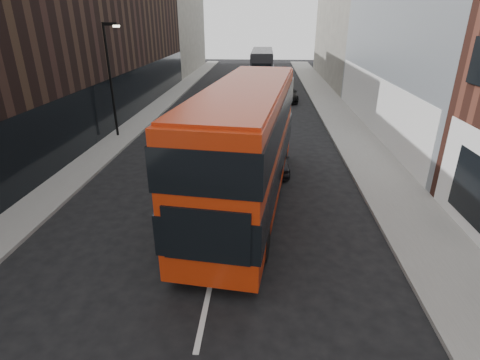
% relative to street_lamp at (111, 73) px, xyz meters
% --- Properties ---
extents(sidewalk_right, '(3.00, 80.00, 0.15)m').
position_rel_street_lamp_xyz_m(sidewalk_right, '(15.72, 7.00, -4.11)').
color(sidewalk_right, slate).
rests_on(sidewalk_right, ground).
extents(sidewalk_left, '(2.00, 80.00, 0.15)m').
position_rel_street_lamp_xyz_m(sidewalk_left, '(0.22, 7.00, -4.11)').
color(sidewalk_left, slate).
rests_on(sidewalk_left, ground).
extents(building_left_mid, '(5.00, 24.00, 14.00)m').
position_rel_street_lamp_xyz_m(building_left_mid, '(-3.28, 12.00, 2.82)').
color(building_left_mid, black).
rests_on(building_left_mid, ground).
extents(building_left_far, '(5.00, 20.00, 13.00)m').
position_rel_street_lamp_xyz_m(building_left_far, '(-3.28, 34.00, 2.32)').
color(building_left_far, slate).
rests_on(building_left_far, ground).
extents(street_lamp, '(1.06, 0.22, 7.00)m').
position_rel_street_lamp_xyz_m(street_lamp, '(0.00, 0.00, 0.00)').
color(street_lamp, black).
rests_on(street_lamp, sidewalk_left).
extents(red_bus, '(4.42, 12.73, 5.05)m').
position_rel_street_lamp_xyz_m(red_bus, '(9.02, -9.20, -1.38)').
color(red_bus, '#A3250A').
rests_on(red_bus, ground).
extents(grey_bus, '(2.72, 11.52, 3.71)m').
position_rel_street_lamp_xyz_m(grey_bus, '(9.27, 25.76, -2.19)').
color(grey_bus, black).
rests_on(grey_bus, ground).
extents(car_a, '(1.67, 3.92, 1.32)m').
position_rel_street_lamp_xyz_m(car_a, '(10.25, -5.18, -3.52)').
color(car_a, black).
rests_on(car_a, ground).
extents(car_b, '(1.71, 4.83, 1.59)m').
position_rel_street_lamp_xyz_m(car_b, '(9.05, 0.33, -3.39)').
color(car_b, '#9A9CA3').
rests_on(car_b, ground).
extents(car_c, '(2.30, 5.14, 1.46)m').
position_rel_street_lamp_xyz_m(car_c, '(11.73, 13.03, -3.45)').
color(car_c, black).
rests_on(car_c, ground).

